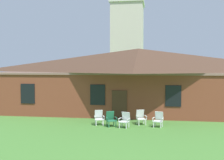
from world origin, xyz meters
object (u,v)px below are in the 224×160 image
object	(u,v)px
lawn_chair_right_end	(158,119)
lawn_chair_left_end	(125,120)
lawn_chair_by_porch	(99,117)
lawn_chair_near_door	(111,118)
lawn_chair_middle	(141,117)

from	to	relation	value
lawn_chair_right_end	lawn_chair_left_end	bearing A→B (deg)	-166.80
lawn_chair_by_porch	lawn_chair_near_door	distance (m)	0.89
lawn_chair_near_door	lawn_chair_right_end	bearing A→B (deg)	5.02
lawn_chair_near_door	lawn_chair_middle	xyz separation A→B (m)	(1.88, 0.85, 0.00)
lawn_chair_left_end	lawn_chair_by_porch	bearing A→B (deg)	162.64
lawn_chair_left_end	lawn_chair_right_end	distance (m)	2.15
lawn_chair_near_door	lawn_chair_by_porch	bearing A→B (deg)	158.64
lawn_chair_near_door	lawn_chair_middle	size ratio (longest dim) A/B	1.00
lawn_chair_middle	lawn_chair_right_end	world-z (taller)	same
lawn_chair_near_door	lawn_chair_right_end	size ratio (longest dim) A/B	1.00
lawn_chair_left_end	lawn_chair_right_end	world-z (taller)	same
lawn_chair_left_end	lawn_chair_middle	distance (m)	1.43
lawn_chair_right_end	lawn_chair_near_door	bearing A→B (deg)	-174.98
lawn_chair_left_end	lawn_chair_middle	world-z (taller)	same
lawn_chair_left_end	lawn_chair_right_end	xyz separation A→B (m)	(2.09, 0.49, 0.00)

